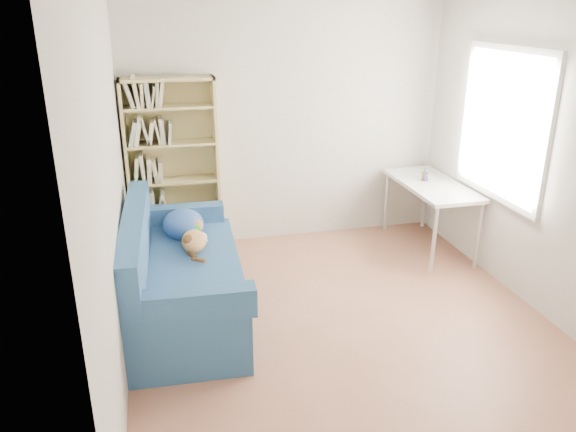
{
  "coord_description": "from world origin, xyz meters",
  "views": [
    {
      "loc": [
        -1.42,
        -3.93,
        2.56
      ],
      "look_at": [
        -0.36,
        0.43,
        0.85
      ],
      "focal_mm": 35.0,
      "sensor_mm": 36.0,
      "label": 1
    }
  ],
  "objects_px": {
    "desk": "(432,189)",
    "pen_cup": "(425,176)",
    "bookshelf": "(174,176)",
    "sofa": "(179,277)"
  },
  "relations": [
    {
      "from": "desk",
      "to": "pen_cup",
      "type": "height_order",
      "value": "pen_cup"
    },
    {
      "from": "sofa",
      "to": "pen_cup",
      "type": "relative_size",
      "value": 13.72
    },
    {
      "from": "bookshelf",
      "to": "desk",
      "type": "relative_size",
      "value": 1.45
    },
    {
      "from": "bookshelf",
      "to": "desk",
      "type": "xyz_separation_m",
      "value": [
        2.69,
        -0.55,
        -0.18
      ]
    },
    {
      "from": "desk",
      "to": "pen_cup",
      "type": "bearing_deg",
      "value": 108.49
    },
    {
      "from": "bookshelf",
      "to": "desk",
      "type": "bearing_deg",
      "value": -11.65
    },
    {
      "from": "bookshelf",
      "to": "sofa",
      "type": "bearing_deg",
      "value": -92.5
    },
    {
      "from": "sofa",
      "to": "pen_cup",
      "type": "distance_m",
      "value": 2.9
    },
    {
      "from": "desk",
      "to": "bookshelf",
      "type": "bearing_deg",
      "value": 168.35
    },
    {
      "from": "bookshelf",
      "to": "pen_cup",
      "type": "xyz_separation_m",
      "value": [
        2.65,
        -0.44,
        -0.06
      ]
    }
  ]
}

